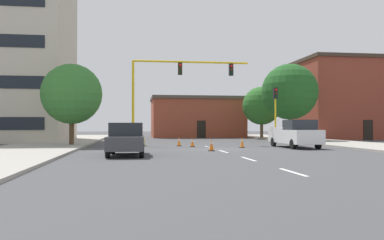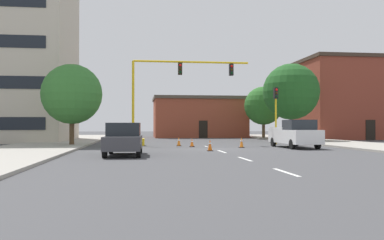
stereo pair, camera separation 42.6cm
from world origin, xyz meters
The scene contains 21 objects.
ground_plane centered at (0.00, 0.00, 0.00)m, with size 160.00×160.00×0.00m, color #424244.
sidewalk_left centered at (-11.98, 8.00, 0.07)m, with size 6.00×56.00×0.14m, color #9E998E.
sidewalk_right centered at (11.98, 8.00, 0.07)m, with size 6.00×56.00×0.14m, color #9E998E.
lane_stripe_seg_0 centered at (0.00, -14.00, 0.00)m, with size 0.16×2.40×0.01m, color silver.
lane_stripe_seg_1 centered at (0.00, -8.50, 0.00)m, with size 0.16×2.40×0.01m, color silver.
lane_stripe_seg_2 centered at (0.00, -3.00, 0.00)m, with size 0.16×2.40×0.01m, color silver.
lane_stripe_seg_3 centered at (0.00, 2.50, 0.00)m, with size 0.16×2.40×0.01m, color silver.
building_tall_left centered at (-18.00, 14.63, 8.97)m, with size 12.41×11.97×17.91m.
building_brick_center centered at (2.83, 26.87, 2.69)m, with size 12.23×8.47×5.37m.
building_row_right centered at (19.79, 18.14, 4.74)m, with size 11.74×9.00×9.46m.
traffic_signal_gantry centered at (-4.15, 5.22, 2.32)m, with size 10.29×1.20×6.83m.
traffic_light_pole_right centered at (6.39, 5.63, 3.53)m, with size 0.32×0.47×4.80m.
tree_right_mid centered at (10.02, 11.64, 4.98)m, with size 5.62×5.62×7.80m.
tree_right_far centered at (9.56, 19.36, 3.94)m, with size 4.55×4.55×6.22m.
tree_left_near centered at (-10.18, 4.59, 3.99)m, with size 4.60×4.60×6.30m.
pickup_truck_white centered at (5.99, 0.48, 0.97)m, with size 2.10×5.44×1.99m.
sedan_dark_gray_near_left centered at (-5.82, -5.48, 0.89)m, with size 1.97×4.55×1.74m.
traffic_cone_roadside_a centered at (-2.00, 3.90, 0.35)m, with size 0.36×0.36×0.71m.
traffic_cone_roadside_b centered at (-1.13, 2.70, 0.31)m, with size 0.36×0.36×0.63m.
traffic_cone_roadside_c centered at (-0.63, -2.35, 0.37)m, with size 0.36×0.36×0.75m.
traffic_cone_roadside_d centered at (2.26, 1.09, 0.38)m, with size 0.36×0.36×0.77m.
Camera 2 is at (-4.92, -27.34, 1.61)m, focal length 37.93 mm.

